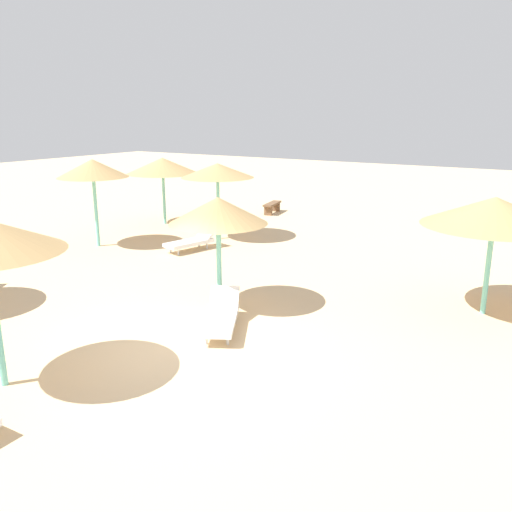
% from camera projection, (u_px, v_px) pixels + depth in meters
% --- Properties ---
extents(ground_plane, '(80.00, 80.00, 0.00)m').
position_uv_depth(ground_plane, '(176.00, 348.00, 10.50)').
color(ground_plane, '#DBBA8C').
extents(parasol_0, '(2.29, 2.29, 2.66)m').
position_uv_depth(parasol_0, '(218.00, 211.00, 12.06)').
color(parasol_0, '#6BC6BC').
rests_on(parasol_0, ground).
extents(parasol_4, '(3.16, 3.16, 2.73)m').
position_uv_depth(parasol_4, '(495.00, 212.00, 11.67)').
color(parasol_4, '#6BC6BC').
rests_on(parasol_4, ground).
extents(parasol_6, '(2.62, 2.62, 2.77)m').
position_uv_depth(parasol_6, '(218.00, 171.00, 18.93)').
color(parasol_6, '#6BC6BC').
rests_on(parasol_6, ground).
extents(parasol_7, '(2.95, 2.95, 2.74)m').
position_uv_depth(parasol_7, '(163.00, 166.00, 21.59)').
color(parasol_7, '#6BC6BC').
rests_on(parasol_7, ground).
extents(parasol_8, '(2.38, 2.38, 3.00)m').
position_uv_depth(parasol_8, '(93.00, 169.00, 17.81)').
color(parasol_8, '#6BC6BC').
rests_on(parasol_8, ground).
extents(lounger_0, '(1.47, 1.96, 0.71)m').
position_uv_depth(lounger_0, '(221.00, 316.00, 11.28)').
color(lounger_0, white).
rests_on(lounger_0, ground).
extents(lounger_6, '(1.07, 1.99, 0.70)m').
position_uv_depth(lounger_6, '(192.00, 241.00, 17.89)').
color(lounger_6, white).
rests_on(lounger_6, ground).
extents(bench_0, '(0.68, 1.55, 0.49)m').
position_uv_depth(bench_0, '(272.00, 206.00, 24.42)').
color(bench_0, brown).
rests_on(bench_0, ground).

